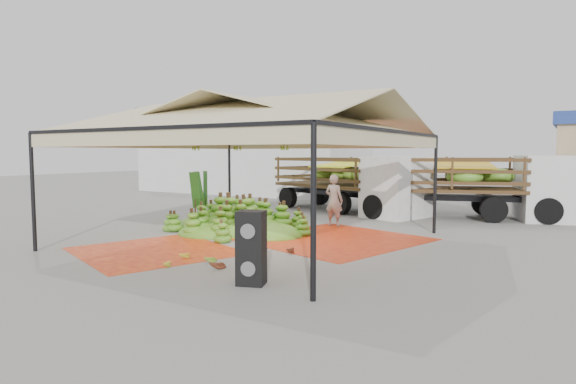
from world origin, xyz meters
The scene contains 17 objects.
ground centered at (0.00, 0.00, 0.00)m, with size 90.00×90.00×0.00m, color slate.
canopy_tent centered at (0.00, 0.00, 3.30)m, with size 8.10×8.10×4.00m.
building_white centered at (-10.00, 14.00, 2.71)m, with size 14.30×6.30×5.40m.
tarp_left centered at (-1.40, -2.43, 0.01)m, with size 3.72×3.54×0.01m, color orange.
tarp_right centered at (1.80, 1.41, 0.01)m, with size 4.32×4.53×0.01m, color #CF4113.
banana_heap centered at (-1.46, 1.18, 0.55)m, with size 5.15×4.23×1.10m, color #487C19.
hand_yellow_a centered at (-0.21, -2.67, 0.10)m, with size 0.42×0.34×0.19m, color gold.
hand_yellow_b centered at (0.07, -3.58, 0.10)m, with size 0.42×0.34×0.19m, color gold.
hand_red_a centered at (1.11, -3.02, 0.11)m, with size 0.49×0.40×0.22m, color #5F2415.
hand_red_b centered at (1.62, -0.92, 0.11)m, with size 0.48×0.39×0.22m, color #532B12.
hand_green centered at (0.59, -2.63, 0.09)m, with size 0.40×0.33×0.18m, color #53851B.
hanging_bunches centered at (-0.23, -0.45, 2.62)m, with size 3.24×0.24×0.20m.
speaker_stack centered at (2.52, -3.70, 0.70)m, with size 0.63×0.59×1.41m.
banana_leaves centered at (-3.70, 1.77, 0.00)m, with size 0.96×1.36×3.70m, color #2D681B, non-canonical shape.
vendor centered at (0.72, 3.67, 0.88)m, with size 0.64×0.42×1.77m, color gray.
truck_left centered at (-0.34, 7.69, 1.45)m, with size 7.26×4.40×2.36m.
truck_right centered at (4.65, 8.30, 1.48)m, with size 7.36×4.38×2.39m.
Camera 1 is at (7.73, -11.02, 2.50)m, focal length 30.00 mm.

